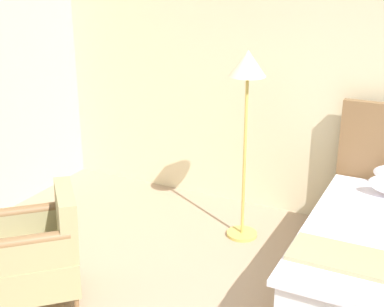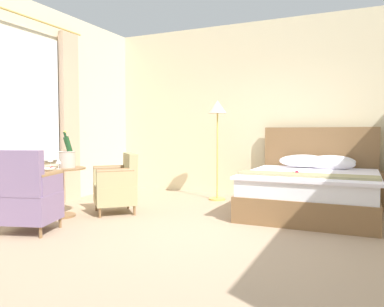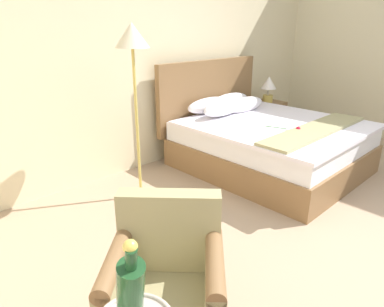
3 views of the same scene
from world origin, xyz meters
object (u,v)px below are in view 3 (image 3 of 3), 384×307
Objects in this scene: bedside_lamp at (269,86)px; armchair_by_window at (167,289)px; bed at (264,140)px; floor_lamp_brass at (133,57)px; nightstand at (266,119)px.

bedside_lamp is 4.11m from armchair_by_window.
bed is 1.22× the size of floor_lamp_brass.
nightstand is at bearing 33.38° from bed.
floor_lamp_brass is 1.99× the size of armchair_by_window.
bedside_lamp is 0.23× the size of floor_lamp_brass.
nightstand is 4.09m from armchair_by_window.
armchair_by_window is (-2.56, -1.18, 0.05)m from bed.
bed is at bearing -146.62° from nightstand.
armchair_by_window is (-0.95, -1.57, -1.01)m from floor_lamp_brass.
nightstand is (1.07, 0.70, -0.07)m from bed.
floor_lamp_brass reaches higher than armchair_by_window.
bed is 3.72× the size of nightstand.
bed is 5.28× the size of bedside_lamp.
bed is at bearing -13.64° from floor_lamp_brass.
floor_lamp_brass is at bearing -173.34° from bedside_lamp.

